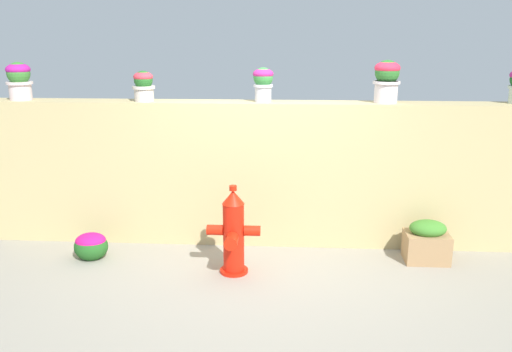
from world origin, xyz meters
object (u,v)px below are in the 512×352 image
at_px(potted_plant_2, 263,81).
at_px(potted_plant_0, 19,78).
at_px(flower_bush_left, 91,245).
at_px(fire_hydrant, 233,234).
at_px(planter_box, 427,242).
at_px(potted_plant_3, 387,78).
at_px(potted_plant_1, 144,84).

bearing_deg(potted_plant_2, potted_plant_0, -179.75).
xyz_separation_m(potted_plant_0, flower_bush_left, (0.94, -0.65, -1.76)).
height_order(fire_hydrant, planter_box, fire_hydrant).
bearing_deg(potted_plant_3, potted_plant_0, -179.83).
bearing_deg(fire_hydrant, potted_plant_0, 160.37).
bearing_deg(fire_hydrant, potted_plant_1, 141.06).
distance_m(potted_plant_3, flower_bush_left, 3.74).
relative_size(potted_plant_3, fire_hydrant, 0.50).
height_order(potted_plant_0, flower_bush_left, potted_plant_0).
bearing_deg(flower_bush_left, potted_plant_2, 19.51).
bearing_deg(potted_plant_3, planter_box, -47.43).
distance_m(potted_plant_1, potted_plant_3, 2.71).
height_order(potted_plant_1, planter_box, potted_plant_1).
distance_m(potted_plant_2, fire_hydrant, 1.75).
distance_m(potted_plant_1, potted_plant_2, 1.35).
distance_m(potted_plant_1, flower_bush_left, 1.88).
relative_size(fire_hydrant, flower_bush_left, 2.54).
bearing_deg(potted_plant_1, potted_plant_0, 179.08).
bearing_deg(fire_hydrant, potted_plant_3, 29.72).
distance_m(potted_plant_3, planter_box, 1.84).
relative_size(potted_plant_1, potted_plant_2, 0.90).
xyz_separation_m(potted_plant_2, planter_box, (1.81, -0.49, -1.67)).
relative_size(fire_hydrant, planter_box, 2.01).
bearing_deg(potted_plant_2, fire_hydrant, -105.39).
bearing_deg(flower_bush_left, potted_plant_3, 11.58).
height_order(potted_plant_0, planter_box, potted_plant_0).
height_order(potted_plant_3, fire_hydrant, potted_plant_3).
distance_m(potted_plant_0, potted_plant_2, 2.80).
bearing_deg(flower_bush_left, planter_box, 2.60).
bearing_deg(potted_plant_3, potted_plant_1, -179.24).
height_order(potted_plant_0, fire_hydrant, potted_plant_0).
bearing_deg(potted_plant_0, potted_plant_3, 0.17).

